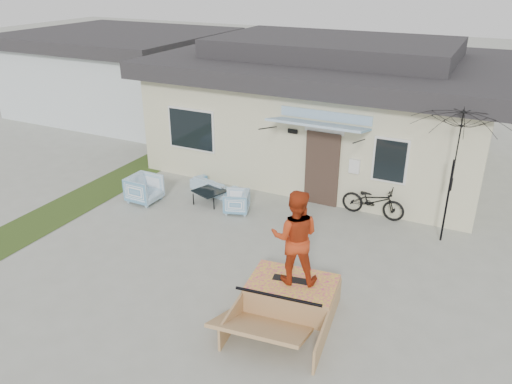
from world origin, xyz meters
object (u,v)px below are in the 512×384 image
at_px(patio_umbrella, 452,174).
at_px(skater, 295,236).
at_px(skateboard, 294,279).
at_px(skate_ramp, 292,294).
at_px(coffee_table, 210,196).
at_px(bicycle, 374,197).
at_px(armchair_left, 144,188).
at_px(loveseat, 214,183).
at_px(armchair_right, 236,201).

bearing_deg(patio_umbrella, skater, -119.82).
bearing_deg(skateboard, skate_ramp, -93.37).
bearing_deg(skate_ramp, skateboard, 90.00).
xyz_separation_m(coffee_table, skateboard, (3.91, -3.31, 0.40)).
relative_size(bicycle, skateboard, 2.08).
height_order(bicycle, skater, skater).
distance_m(skate_ramp, skateboard, 0.31).
xyz_separation_m(coffee_table, patio_umbrella, (6.18, 0.65, 1.57)).
bearing_deg(patio_umbrella, skate_ramp, -119.41).
bearing_deg(skater, skateboard, -108.14).
bearing_deg(bicycle, skater, 177.32).
relative_size(armchair_left, bicycle, 0.50).
bearing_deg(armchair_left, loveseat, -44.32).
bearing_deg(armchair_right, skateboard, 24.47).
height_order(armchair_left, skateboard, armchair_left).
distance_m(bicycle, skater, 4.64).
height_order(bicycle, skate_ramp, bicycle).
relative_size(loveseat, skater, 0.79).
relative_size(armchair_right, skater, 0.35).
distance_m(loveseat, bicycle, 4.62).
xyz_separation_m(bicycle, patio_umbrella, (1.84, -0.55, 1.21)).
bearing_deg(coffee_table, bicycle, 15.47).
xyz_separation_m(patio_umbrella, skate_ramp, (-2.26, -4.02, -1.47)).
bearing_deg(armchair_left, skater, -113.36).
bearing_deg(loveseat, armchair_left, 59.24).
bearing_deg(skater, armchair_right, -64.82).
bearing_deg(coffee_table, armchair_left, -155.91).
relative_size(patio_umbrella, skater, 1.49).
distance_m(loveseat, skate_ramp, 5.79).
xyz_separation_m(armchair_left, bicycle, (6.02, 1.95, 0.12)).
bearing_deg(armchair_left, armchair_right, -76.70).
bearing_deg(armchair_right, patio_umbrella, 80.27).
relative_size(bicycle, skate_ramp, 0.76).
relative_size(skateboard, skater, 0.43).
distance_m(patio_umbrella, skate_ramp, 4.84).
relative_size(armchair_right, bicycle, 0.39).
distance_m(armchair_left, bicycle, 6.33).
xyz_separation_m(armchair_right, skateboard, (2.95, -3.12, 0.25)).
height_order(armchair_left, bicycle, bicycle).
bearing_deg(coffee_table, armchair_right, -11.01).
xyz_separation_m(loveseat, armchair_right, (1.21, -0.84, 0.04)).
height_order(coffee_table, bicycle, bicycle).
height_order(loveseat, skater, skater).
xyz_separation_m(armchair_left, coffee_table, (1.68, 0.75, -0.24)).
relative_size(loveseat, bicycle, 0.88).
distance_m(armchair_right, skate_ramp, 4.34).
distance_m(loveseat, skateboard, 5.75).
bearing_deg(skateboard, armchair_left, 145.46).
relative_size(skate_ramp, skateboard, 2.74).
bearing_deg(armchair_right, bicycle, 93.49).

